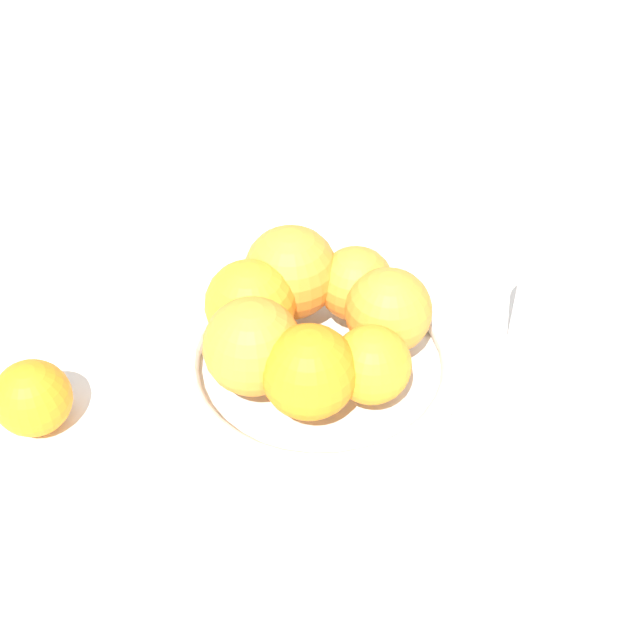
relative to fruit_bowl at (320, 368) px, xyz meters
name	(u,v)px	position (x,y,z in m)	size (l,w,h in m)	color
ground_plane	(320,385)	(0.00, 0.00, -0.02)	(4.00, 4.00, 0.00)	silver
fruit_bowl	(320,368)	(0.00, 0.00, 0.00)	(0.25, 0.25, 0.04)	silver
orange_pile	(308,318)	(0.01, -0.01, 0.06)	(0.19, 0.20, 0.08)	orange
stray_orange	(33,398)	(0.21, -0.12, 0.01)	(0.06, 0.06, 0.06)	orange
drinking_glass	(549,311)	(-0.18, 0.10, 0.03)	(0.06, 0.06, 0.09)	white
napkin_folded	(52,282)	(0.11, -0.28, -0.02)	(0.14, 0.14, 0.01)	beige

